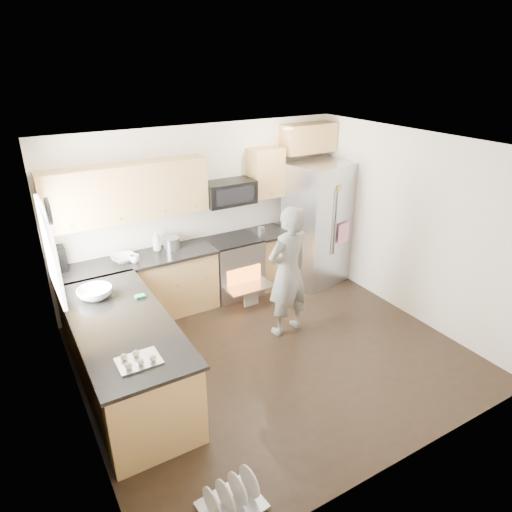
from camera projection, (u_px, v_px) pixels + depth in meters
ground at (273, 354)px, 5.78m from camera, size 4.50×4.50×0.00m
room_shell at (271, 231)px, 5.10m from camera, size 4.54×4.04×2.62m
back_cabinet_run at (173, 247)px, 6.50m from camera, size 4.45×0.64×2.50m
peninsula at (125, 356)px, 4.98m from camera, size 0.96×2.36×1.05m
stove_range at (234, 254)px, 7.00m from camera, size 0.76×0.97×1.79m
refrigerator at (318, 224)px, 7.34m from camera, size 1.08×0.90×1.97m
person at (288, 272)px, 5.92m from camera, size 0.71×0.52×1.78m
dish_rack at (231, 500)px, 3.80m from camera, size 0.55×0.46×0.32m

